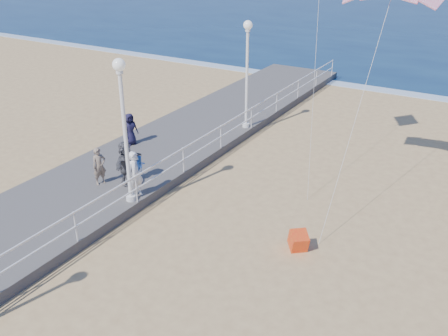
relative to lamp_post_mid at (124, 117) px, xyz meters
The scene contains 12 objects.
ground 6.48m from the lamp_post_mid, ahead, with size 160.00×160.00×0.00m, color tan.
surf_line 21.50m from the lamp_post_mid, 75.37° to the left, with size 160.00×1.20×0.04m, color white.
boardwalk 4.07m from the lamp_post_mid, behind, with size 5.00×44.00×0.40m, color #635F5A.
railing 2.43m from the lamp_post_mid, ahead, with size 0.05×42.00×0.55m.
lamp_post_mid is the anchor object (origin of this frame).
lamp_post_far 9.00m from the lamp_post_mid, 90.00° to the left, with size 0.44×0.44×5.32m.
woman_holding_toddler 2.40m from the lamp_post_mid, 96.96° to the left, with size 0.65×0.43×1.79m, color white.
toddler_held 2.10m from the lamp_post_mid, 79.87° to the left, with size 0.37×0.29×0.77m, color #3772D1.
spectator_4 6.08m from the lamp_post_mid, 130.17° to the left, with size 0.73×0.48×1.50m, color #191631.
spectator_5 2.78m from the lamp_post_mid, 135.33° to the left, with size 1.65×0.53×1.78m, color #504F54.
spectator_6 3.18m from the lamp_post_mid, 166.88° to the left, with size 0.56×0.36×1.52m, color #88735E.
box_kite 7.29m from the lamp_post_mid, ahead, with size 0.55×0.55×0.60m, color red.
Camera 1 is at (5.97, -12.25, 9.46)m, focal length 40.00 mm.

